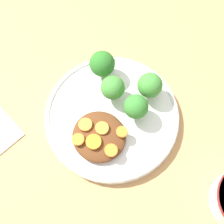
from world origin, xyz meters
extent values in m
plane|color=tan|center=(0.00, 0.00, 0.00)|extent=(4.00, 4.00, 0.00)
cylinder|color=silver|center=(0.00, 0.00, 0.01)|extent=(0.25, 0.25, 0.02)
torus|color=silver|center=(0.00, 0.00, 0.02)|extent=(0.25, 0.25, 0.01)
ellipsoid|color=#5B3319|center=(-0.05, -0.02, 0.03)|extent=(0.09, 0.10, 0.02)
cylinder|color=#7FA85B|center=(0.03, 0.03, 0.03)|extent=(0.02, 0.02, 0.02)
sphere|color=#3D8433|center=(0.03, 0.03, 0.05)|extent=(0.04, 0.04, 0.04)
cylinder|color=#7FA85B|center=(0.05, 0.07, 0.03)|extent=(0.02, 0.02, 0.02)
sphere|color=#286B23|center=(0.05, 0.07, 0.06)|extent=(0.05, 0.05, 0.05)
cylinder|color=#759E51|center=(0.08, -0.01, 0.03)|extent=(0.02, 0.02, 0.02)
sphere|color=#3D8433|center=(0.08, -0.01, 0.05)|extent=(0.05, 0.05, 0.05)
cylinder|color=#7FA85B|center=(0.03, -0.03, 0.03)|extent=(0.01, 0.01, 0.03)
sphere|color=#337A2D|center=(0.03, -0.03, 0.05)|extent=(0.04, 0.04, 0.04)
cylinder|color=orange|center=(-0.05, -0.05, 0.04)|extent=(0.02, 0.02, 0.00)
cylinder|color=orange|center=(-0.06, -0.02, 0.04)|extent=(0.03, 0.03, 0.01)
cylinder|color=orange|center=(-0.05, 0.01, 0.04)|extent=(0.02, 0.02, 0.00)
cylinder|color=orange|center=(-0.04, -0.01, 0.04)|extent=(0.02, 0.02, 0.00)
cylinder|color=orange|center=(-0.08, 0.00, 0.04)|extent=(0.02, 0.02, 0.00)
cylinder|color=orange|center=(-0.01, -0.04, 0.04)|extent=(0.02, 0.02, 0.00)
camera|label=1|loc=(-0.14, -0.15, 0.55)|focal=50.00mm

